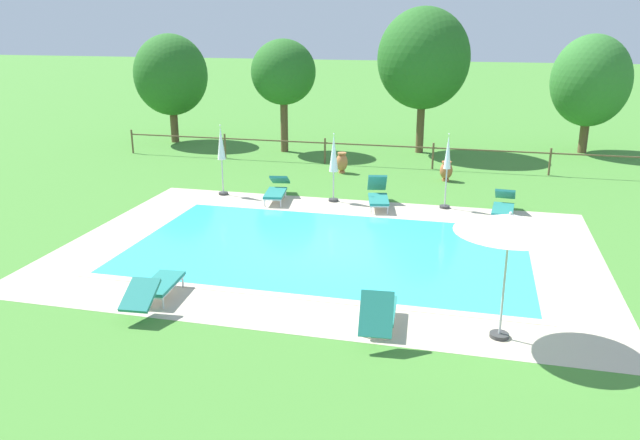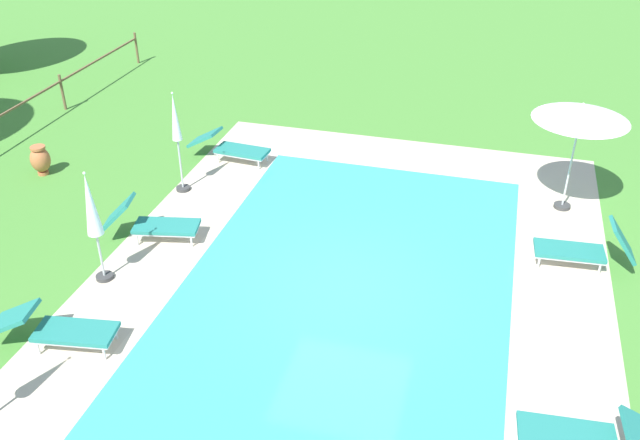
{
  "view_description": "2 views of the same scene",
  "coord_description": "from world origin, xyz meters",
  "px_view_note": "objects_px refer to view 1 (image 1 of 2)",
  "views": [
    {
      "loc": [
        3.48,
        -15.01,
        5.66
      ],
      "look_at": [
        -0.35,
        0.5,
        0.6
      ],
      "focal_mm": 35.52,
      "sensor_mm": 36.0,
      "label": 1
    },
    {
      "loc": [
        -9.87,
        -2.25,
        7.6
      ],
      "look_at": [
        1.43,
        0.87,
        0.52
      ],
      "focal_mm": 38.54,
      "sensor_mm": 36.0,
      "label": 2
    }
  ],
  "objects_px": {
    "sun_lounger_north_far": "(504,205)",
    "terracotta_urn_near_fence": "(342,162)",
    "patio_umbrella_closed_row_mid_west": "(334,157)",
    "tree_centre": "(591,81)",
    "tree_far_west": "(171,75)",
    "sun_lounger_south_near_corner": "(277,189)",
    "terracotta_urn_by_tree": "(446,170)",
    "tree_west_mid": "(283,73)",
    "sun_lounger_north_near_steps": "(378,195)",
    "patio_umbrella_closed_row_west": "(221,148)",
    "patio_umbrella_closed_row_centre": "(447,161)",
    "patio_umbrella_open_foreground": "(510,224)",
    "tree_east_mid": "(424,59)",
    "sun_lounger_north_end": "(155,287)",
    "sun_lounger_north_mid": "(379,312)"
  },
  "relations": [
    {
      "from": "sun_lounger_north_far",
      "to": "sun_lounger_north_end",
      "type": "distance_m",
      "value": 10.82
    },
    {
      "from": "patio_umbrella_closed_row_centre",
      "to": "patio_umbrella_closed_row_mid_west",
      "type": "bearing_deg",
      "value": -178.81
    },
    {
      "from": "sun_lounger_north_end",
      "to": "patio_umbrella_closed_row_centre",
      "type": "height_order",
      "value": "patio_umbrella_closed_row_centre"
    },
    {
      "from": "sun_lounger_north_far",
      "to": "sun_lounger_south_near_corner",
      "type": "distance_m",
      "value": 7.18
    },
    {
      "from": "terracotta_urn_by_tree",
      "to": "tree_east_mid",
      "type": "bearing_deg",
      "value": 105.88
    },
    {
      "from": "patio_umbrella_closed_row_centre",
      "to": "terracotta_urn_near_fence",
      "type": "height_order",
      "value": "patio_umbrella_closed_row_centre"
    },
    {
      "from": "sun_lounger_north_near_steps",
      "to": "terracotta_urn_near_fence",
      "type": "relative_size",
      "value": 2.51
    },
    {
      "from": "sun_lounger_north_far",
      "to": "patio_umbrella_closed_row_mid_west",
      "type": "xyz_separation_m",
      "value": [
        -5.33,
        0.43,
        1.11
      ]
    },
    {
      "from": "sun_lounger_north_near_steps",
      "to": "sun_lounger_north_far",
      "type": "xyz_separation_m",
      "value": [
        3.83,
        -0.17,
        -0.03
      ]
    },
    {
      "from": "sun_lounger_north_near_steps",
      "to": "patio_umbrella_closed_row_west",
      "type": "height_order",
      "value": "patio_umbrella_closed_row_west"
    },
    {
      "from": "sun_lounger_north_end",
      "to": "tree_far_west",
      "type": "xyz_separation_m",
      "value": [
        -7.9,
        16.96,
        2.83
      ]
    },
    {
      "from": "sun_lounger_north_near_steps",
      "to": "patio_umbrella_closed_row_west",
      "type": "distance_m",
      "value": 5.46
    },
    {
      "from": "sun_lounger_north_near_steps",
      "to": "sun_lounger_south_near_corner",
      "type": "xyz_separation_m",
      "value": [
        -3.35,
        -0.02,
        -0.03
      ]
    },
    {
      "from": "sun_lounger_north_near_steps",
      "to": "tree_west_mid",
      "type": "xyz_separation_m",
      "value": [
        -5.45,
        7.77,
        3.09
      ]
    },
    {
      "from": "terracotta_urn_by_tree",
      "to": "tree_far_west",
      "type": "relative_size",
      "value": 0.14
    },
    {
      "from": "sun_lounger_north_far",
      "to": "terracotta_urn_near_fence",
      "type": "relative_size",
      "value": 2.62
    },
    {
      "from": "sun_lounger_north_near_steps",
      "to": "sun_lounger_north_far",
      "type": "relative_size",
      "value": 0.96
    },
    {
      "from": "patio_umbrella_open_foreground",
      "to": "tree_east_mid",
      "type": "relative_size",
      "value": 0.39
    },
    {
      "from": "sun_lounger_south_near_corner",
      "to": "tree_far_west",
      "type": "bearing_deg",
      "value": 132.22
    },
    {
      "from": "patio_umbrella_closed_row_centre",
      "to": "terracotta_urn_near_fence",
      "type": "relative_size",
      "value": 2.98
    },
    {
      "from": "sun_lounger_north_near_steps",
      "to": "terracotta_urn_near_fence",
      "type": "bearing_deg",
      "value": 115.93
    },
    {
      "from": "tree_west_mid",
      "to": "patio_umbrella_closed_row_centre",
      "type": "bearing_deg",
      "value": -44.66
    },
    {
      "from": "sun_lounger_north_end",
      "to": "sun_lounger_north_near_steps",
      "type": "bearing_deg",
      "value": 67.55
    },
    {
      "from": "patio_umbrella_closed_row_centre",
      "to": "tree_centre",
      "type": "bearing_deg",
      "value": 62.18
    },
    {
      "from": "terracotta_urn_near_fence",
      "to": "sun_lounger_north_end",
      "type": "bearing_deg",
      "value": -96.05
    },
    {
      "from": "patio_umbrella_closed_row_centre",
      "to": "tree_west_mid",
      "type": "height_order",
      "value": "tree_west_mid"
    },
    {
      "from": "sun_lounger_north_near_steps",
      "to": "sun_lounger_north_far",
      "type": "distance_m",
      "value": 3.83
    },
    {
      "from": "patio_umbrella_closed_row_mid_west",
      "to": "sun_lounger_south_near_corner",
      "type": "bearing_deg",
      "value": -171.26
    },
    {
      "from": "sun_lounger_north_end",
      "to": "tree_far_west",
      "type": "distance_m",
      "value": 18.92
    },
    {
      "from": "sun_lounger_south_near_corner",
      "to": "tree_centre",
      "type": "xyz_separation_m",
      "value": [
        10.89,
        10.71,
        2.79
      ]
    },
    {
      "from": "terracotta_urn_near_fence",
      "to": "terracotta_urn_by_tree",
      "type": "relative_size",
      "value": 1.09
    },
    {
      "from": "sun_lounger_north_mid",
      "to": "tree_far_west",
      "type": "distance_m",
      "value": 21.44
    },
    {
      "from": "sun_lounger_south_near_corner",
      "to": "patio_umbrella_closed_row_mid_west",
      "type": "height_order",
      "value": "patio_umbrella_closed_row_mid_west"
    },
    {
      "from": "patio_umbrella_open_foreground",
      "to": "tree_west_mid",
      "type": "xyz_separation_m",
      "value": [
        -9.0,
        15.85,
        1.25
      ]
    },
    {
      "from": "sun_lounger_north_far",
      "to": "terracotta_urn_near_fence",
      "type": "height_order",
      "value": "terracotta_urn_near_fence"
    },
    {
      "from": "sun_lounger_north_near_steps",
      "to": "patio_umbrella_closed_row_mid_west",
      "type": "xyz_separation_m",
      "value": [
        -1.51,
        0.26,
        1.09
      ]
    },
    {
      "from": "patio_umbrella_closed_row_west",
      "to": "tree_east_mid",
      "type": "relative_size",
      "value": 0.38
    },
    {
      "from": "sun_lounger_south_near_corner",
      "to": "tree_west_mid",
      "type": "distance_m",
      "value": 8.65
    },
    {
      "from": "patio_umbrella_closed_row_centre",
      "to": "tree_east_mid",
      "type": "bearing_deg",
      "value": 100.51
    },
    {
      "from": "tree_centre",
      "to": "tree_far_west",
      "type": "bearing_deg",
      "value": -174.07
    },
    {
      "from": "patio_umbrella_closed_row_mid_west",
      "to": "tree_west_mid",
      "type": "relative_size",
      "value": 0.46
    },
    {
      "from": "tree_west_mid",
      "to": "sun_lounger_north_near_steps",
      "type": "bearing_deg",
      "value": -54.95
    },
    {
      "from": "patio_umbrella_open_foreground",
      "to": "tree_centre",
      "type": "distance_m",
      "value": 19.21
    },
    {
      "from": "sun_lounger_north_end",
      "to": "patio_umbrella_closed_row_centre",
      "type": "xyz_separation_m",
      "value": [
        5.47,
        8.56,
        1.17
      ]
    },
    {
      "from": "terracotta_urn_by_tree",
      "to": "tree_centre",
      "type": "distance_m",
      "value": 9.22
    },
    {
      "from": "patio_umbrella_closed_row_west",
      "to": "patio_umbrella_closed_row_mid_west",
      "type": "height_order",
      "value": "patio_umbrella_closed_row_west"
    },
    {
      "from": "terracotta_urn_near_fence",
      "to": "tree_west_mid",
      "type": "xyz_separation_m",
      "value": [
        -3.38,
        3.5,
        3.05
      ]
    },
    {
      "from": "sun_lounger_north_mid",
      "to": "patio_umbrella_closed_row_mid_west",
      "type": "height_order",
      "value": "patio_umbrella_closed_row_mid_west"
    },
    {
      "from": "patio_umbrella_closed_row_west",
      "to": "sun_lounger_north_far",
      "type": "bearing_deg",
      "value": -2.15
    },
    {
      "from": "patio_umbrella_open_foreground",
      "to": "terracotta_urn_near_fence",
      "type": "distance_m",
      "value": 13.69
    }
  ]
}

